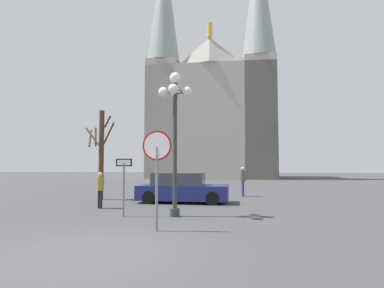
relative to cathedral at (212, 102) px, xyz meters
The scene contains 9 objects.
ground_plane 37.09m from the cathedral, 92.23° to the right, with size 120.00×120.00×0.00m, color #424244.
cathedral is the anchor object (origin of this frame).
stop_sign 34.26m from the cathedral, 90.72° to the right, with size 0.89×0.12×2.95m.
one_way_arrow_sign 32.28m from the cathedral, 93.99° to the right, with size 0.60×0.07×2.15m.
street_lamp 31.38m from the cathedral, 90.51° to the right, with size 1.29×1.29×5.45m.
bare_tree 27.22m from the cathedral, 101.48° to the right, with size 1.56×1.57×4.91m.
parked_car_near_navy 28.25m from the cathedral, 91.19° to the right, with size 4.61×1.95×1.50m.
pedestrian_walking 30.66m from the cathedral, 97.59° to the right, with size 0.32×0.32×1.59m.
pedestrian_standing 25.12m from the cathedral, 83.39° to the right, with size 0.32×0.32×1.75m.
Camera 1 is at (2.93, -6.91, 1.99)m, focal length 29.67 mm.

